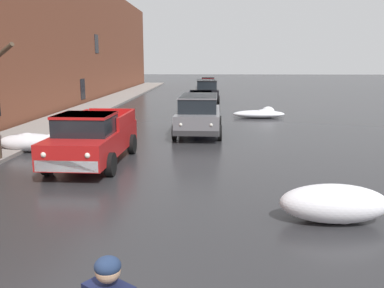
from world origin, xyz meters
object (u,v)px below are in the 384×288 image
at_px(pickup_truck_red_approaching_near_lane, 92,138).
at_px(sedan_red_queued_behind_truck, 206,88).
at_px(suv_grey_parked_kerbside_close, 199,113).
at_px(sedan_maroon_at_far_intersection, 208,84).
at_px(suv_black_parked_far_down_block, 206,90).
at_px(sedan_darkblue_parked_kerbside_mid, 201,102).

xyz_separation_m(pickup_truck_red_approaching_near_lane, sedan_red_queued_behind_truck, (3.41, 27.22, -0.13)).
bearing_deg(suv_grey_parked_kerbside_close, pickup_truck_red_approaching_near_lane, -120.07).
bearing_deg(suv_grey_parked_kerbside_close, sedan_maroon_at_far_intersection, 89.57).
distance_m(suv_black_parked_far_down_block, sedan_red_queued_behind_truck, 6.30).
bearing_deg(sedan_maroon_at_far_intersection, sedan_darkblue_parked_kerbside_mid, -90.80).
xyz_separation_m(sedan_red_queued_behind_truck, sedan_maroon_at_far_intersection, (0.15, 7.47, -0.00)).
distance_m(sedan_red_queued_behind_truck, sedan_maroon_at_far_intersection, 7.47).
bearing_deg(suv_black_parked_far_down_block, suv_grey_parked_kerbside_close, -90.69).
bearing_deg(sedan_red_queued_behind_truck, suv_grey_parked_kerbside_close, -90.17).
height_order(suv_black_parked_far_down_block, sedan_red_queued_behind_truck, suv_black_parked_far_down_block).
height_order(pickup_truck_red_approaching_near_lane, suv_grey_parked_kerbside_close, suv_grey_parked_kerbside_close).
xyz_separation_m(pickup_truck_red_approaching_near_lane, sedan_darkblue_parked_kerbside_mid, (3.26, 13.61, -0.13)).
bearing_deg(sedan_darkblue_parked_kerbside_mid, sedan_red_queued_behind_truck, 89.40).
xyz_separation_m(suv_grey_parked_kerbside_close, sedan_darkblue_parked_kerbside_mid, (-0.08, 7.84, -0.24)).
distance_m(suv_grey_parked_kerbside_close, suv_black_parked_far_down_block, 15.16).
relative_size(suv_grey_parked_kerbside_close, sedan_maroon_at_far_intersection, 1.20).
xyz_separation_m(sedan_darkblue_parked_kerbside_mid, sedan_red_queued_behind_truck, (0.14, 13.60, 0.00)).
bearing_deg(suv_black_parked_far_down_block, sedan_maroon_at_far_intersection, 89.85).
bearing_deg(suv_black_parked_far_down_block, pickup_truck_red_approaching_near_lane, -99.56).
xyz_separation_m(pickup_truck_red_approaching_near_lane, suv_black_parked_far_down_block, (3.52, 20.93, 0.11)).
distance_m(pickup_truck_red_approaching_near_lane, sedan_darkblue_parked_kerbside_mid, 14.00).
xyz_separation_m(suv_black_parked_far_down_block, sedan_maroon_at_far_intersection, (0.04, 13.76, -0.24)).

